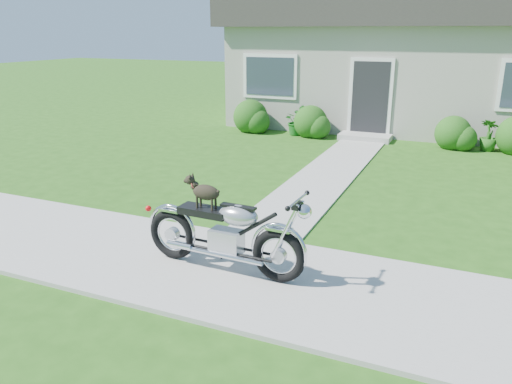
{
  "coord_description": "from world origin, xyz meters",
  "views": [
    {
      "loc": [
        1.12,
        -5.06,
        2.89
      ],
      "look_at": [
        -1.5,
        1.0,
        0.75
      ],
      "focal_mm": 35.0,
      "sensor_mm": 36.0,
      "label": 1
    }
  ],
  "objects_px": {
    "house": "(440,55)",
    "motorcycle_with_dog": "(225,232)",
    "potted_plant_right": "(489,135)",
    "potted_plant_left": "(295,121)"
  },
  "relations": [
    {
      "from": "house",
      "to": "potted_plant_right",
      "type": "xyz_separation_m",
      "value": [
        1.61,
        -3.44,
        -1.76
      ]
    },
    {
      "from": "potted_plant_left",
      "to": "motorcycle_with_dog",
      "type": "relative_size",
      "value": 0.37
    },
    {
      "from": "house",
      "to": "potted_plant_right",
      "type": "distance_m",
      "value": 4.19
    },
    {
      "from": "house",
      "to": "potted_plant_left",
      "type": "xyz_separation_m",
      "value": [
        -3.52,
        -3.44,
        -1.75
      ]
    },
    {
      "from": "house",
      "to": "motorcycle_with_dog",
      "type": "distance_m",
      "value": 12.23
    },
    {
      "from": "house",
      "to": "potted_plant_left",
      "type": "bearing_deg",
      "value": -135.63
    },
    {
      "from": "house",
      "to": "motorcycle_with_dog",
      "type": "bearing_deg",
      "value": -96.91
    },
    {
      "from": "potted_plant_left",
      "to": "potted_plant_right",
      "type": "relative_size",
      "value": 1.02
    },
    {
      "from": "house",
      "to": "motorcycle_with_dog",
      "type": "height_order",
      "value": "house"
    },
    {
      "from": "motorcycle_with_dog",
      "to": "potted_plant_right",
      "type": "bearing_deg",
      "value": 72.59
    }
  ]
}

